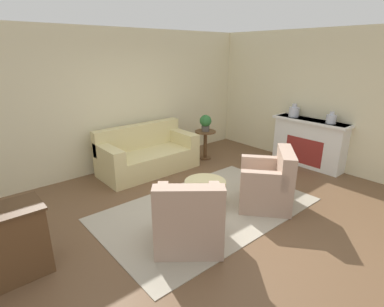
{
  "coord_description": "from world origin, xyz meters",
  "views": [
    {
      "loc": [
        -2.9,
        -3.02,
        2.36
      ],
      "look_at": [
        0.15,
        0.55,
        0.75
      ],
      "focal_mm": 28.0,
      "sensor_mm": 36.0,
      "label": 1
    }
  ],
  "objects_px": {
    "couch": "(147,155)",
    "vase_mantel_far": "(331,119)",
    "armchair_left": "(189,221)",
    "potted_plant_on_side_table": "(206,122)",
    "vase_mantel_near": "(294,112)",
    "armchair_right": "(268,185)",
    "side_table": "(205,140)",
    "ottoman_table": "(205,189)"
  },
  "relations": [
    {
      "from": "armchair_left",
      "to": "side_table",
      "type": "height_order",
      "value": "armchair_left"
    },
    {
      "from": "ottoman_table",
      "to": "potted_plant_on_side_table",
      "type": "relative_size",
      "value": 1.81
    },
    {
      "from": "armchair_left",
      "to": "couch",
      "type": "bearing_deg",
      "value": 68.51
    },
    {
      "from": "vase_mantel_far",
      "to": "couch",
      "type": "bearing_deg",
      "value": 138.99
    },
    {
      "from": "armchair_left",
      "to": "vase_mantel_far",
      "type": "xyz_separation_m",
      "value": [
        3.76,
        0.12,
        0.74
      ]
    },
    {
      "from": "armchair_left",
      "to": "potted_plant_on_side_table",
      "type": "relative_size",
      "value": 3.08
    },
    {
      "from": "couch",
      "to": "ottoman_table",
      "type": "bearing_deg",
      "value": -92.87
    },
    {
      "from": "couch",
      "to": "potted_plant_on_side_table",
      "type": "relative_size",
      "value": 5.38
    },
    {
      "from": "side_table",
      "to": "vase_mantel_near",
      "type": "height_order",
      "value": "vase_mantel_near"
    },
    {
      "from": "side_table",
      "to": "vase_mantel_near",
      "type": "bearing_deg",
      "value": -44.31
    },
    {
      "from": "vase_mantel_near",
      "to": "couch",
      "type": "bearing_deg",
      "value": 150.23
    },
    {
      "from": "armchair_right",
      "to": "side_table",
      "type": "bearing_deg",
      "value": 71.73
    },
    {
      "from": "armchair_left",
      "to": "side_table",
      "type": "xyz_separation_m",
      "value": [
        2.39,
        2.27,
        0.08
      ]
    },
    {
      "from": "armchair_right",
      "to": "ottoman_table",
      "type": "height_order",
      "value": "armchair_right"
    },
    {
      "from": "armchair_left",
      "to": "armchair_right",
      "type": "distance_m",
      "value": 1.64
    },
    {
      "from": "couch",
      "to": "ottoman_table",
      "type": "xyz_separation_m",
      "value": [
        -0.09,
        -1.85,
        -0.06
      ]
    },
    {
      "from": "armchair_left",
      "to": "vase_mantel_far",
      "type": "relative_size",
      "value": 4.85
    },
    {
      "from": "vase_mantel_far",
      "to": "potted_plant_on_side_table",
      "type": "distance_m",
      "value": 2.56
    },
    {
      "from": "armchair_right",
      "to": "ottoman_table",
      "type": "distance_m",
      "value": 1.0
    },
    {
      "from": "potted_plant_on_side_table",
      "to": "vase_mantel_far",
      "type": "bearing_deg",
      "value": -57.66
    },
    {
      "from": "couch",
      "to": "vase_mantel_near",
      "type": "height_order",
      "value": "vase_mantel_near"
    },
    {
      "from": "ottoman_table",
      "to": "vase_mantel_far",
      "type": "xyz_separation_m",
      "value": [
        2.86,
        -0.55,
        0.83
      ]
    },
    {
      "from": "ottoman_table",
      "to": "vase_mantel_far",
      "type": "distance_m",
      "value": 3.03
    },
    {
      "from": "couch",
      "to": "vase_mantel_far",
      "type": "xyz_separation_m",
      "value": [
        2.76,
        -2.4,
        0.77
      ]
    },
    {
      "from": "couch",
      "to": "armchair_right",
      "type": "relative_size",
      "value": 1.75
    },
    {
      "from": "side_table",
      "to": "vase_mantel_far",
      "type": "distance_m",
      "value": 2.64
    },
    {
      "from": "potted_plant_on_side_table",
      "to": "side_table",
      "type": "bearing_deg",
      "value": -116.57
    },
    {
      "from": "couch",
      "to": "side_table",
      "type": "xyz_separation_m",
      "value": [
        1.4,
        -0.25,
        0.11
      ]
    },
    {
      "from": "armchair_right",
      "to": "side_table",
      "type": "height_order",
      "value": "armchair_right"
    },
    {
      "from": "ottoman_table",
      "to": "potted_plant_on_side_table",
      "type": "xyz_separation_m",
      "value": [
        1.49,
        1.6,
        0.59
      ]
    },
    {
      "from": "vase_mantel_near",
      "to": "armchair_right",
      "type": "bearing_deg",
      "value": -156.07
    },
    {
      "from": "ottoman_table",
      "to": "potted_plant_on_side_table",
      "type": "distance_m",
      "value": 2.27
    },
    {
      "from": "couch",
      "to": "vase_mantel_far",
      "type": "bearing_deg",
      "value": -41.01
    },
    {
      "from": "side_table",
      "to": "vase_mantel_near",
      "type": "xyz_separation_m",
      "value": [
        1.36,
        -1.33,
        0.68
      ]
    },
    {
      "from": "ottoman_table",
      "to": "vase_mantel_near",
      "type": "relative_size",
      "value": 2.33
    },
    {
      "from": "armchair_right",
      "to": "side_table",
      "type": "xyz_separation_m",
      "value": [
        0.75,
        2.27,
        0.08
      ]
    },
    {
      "from": "vase_mantel_far",
      "to": "potted_plant_on_side_table",
      "type": "bearing_deg",
      "value": 122.34
    },
    {
      "from": "couch",
      "to": "potted_plant_on_side_table",
      "type": "xyz_separation_m",
      "value": [
        1.4,
        -0.25,
        0.53
      ]
    },
    {
      "from": "armchair_left",
      "to": "potted_plant_on_side_table",
      "type": "bearing_deg",
      "value": 43.51
    },
    {
      "from": "couch",
      "to": "potted_plant_on_side_table",
      "type": "distance_m",
      "value": 1.52
    },
    {
      "from": "vase_mantel_far",
      "to": "potted_plant_on_side_table",
      "type": "relative_size",
      "value": 0.64
    },
    {
      "from": "couch",
      "to": "ottoman_table",
      "type": "relative_size",
      "value": 2.97
    }
  ]
}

